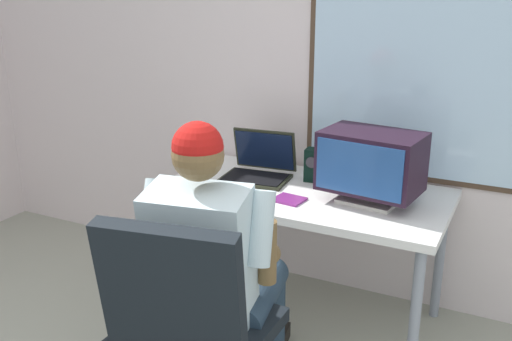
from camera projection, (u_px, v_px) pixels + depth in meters
wall_rear at (373, 43)px, 2.97m from camera, size 5.47×0.08×2.83m
desk at (303, 203)px, 2.93m from camera, size 1.43×0.74×0.71m
office_chair at (187, 320)px, 2.10m from camera, size 0.60×0.62×0.98m
person_seated at (214, 261)px, 2.31m from camera, size 0.59×0.85×1.25m
crt_monitor at (371, 162)px, 2.69m from camera, size 0.49×0.35×0.34m
laptop at (260, 165)px, 3.09m from camera, size 0.37×0.34×0.24m
wine_glass at (205, 172)px, 2.90m from camera, size 0.08×0.08×0.13m
desk_speaker at (313, 165)px, 3.02m from camera, size 0.09×0.09×0.17m
cd_case at (289, 200)px, 2.77m from camera, size 0.16×0.14×0.01m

